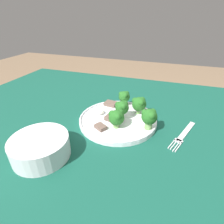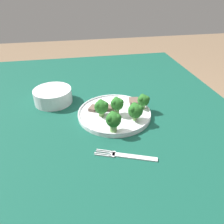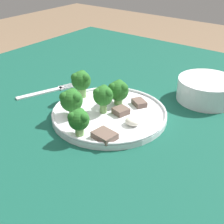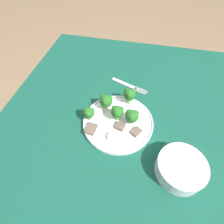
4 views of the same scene
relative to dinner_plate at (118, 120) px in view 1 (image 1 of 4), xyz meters
The scene contains 13 objects.
table 0.13m from the dinner_plate, 57.12° to the left, with size 1.27×1.09×0.73m.
dinner_plate is the anchor object (origin of this frame).
fork 0.21m from the dinner_plate, behind, with size 0.08×0.17×0.00m.
cream_bowl 0.26m from the dinner_plate, 57.39° to the left, with size 0.15×0.15×0.06m.
broccoli_floret_near_rim_left 0.05m from the dinner_plate, 150.94° to the right, with size 0.05×0.05×0.06m.
broccoli_floret_center_left 0.06m from the dinner_plate, 101.61° to the left, with size 0.05×0.05×0.06m.
broccoli_floret_back_left 0.12m from the dinner_plate, 167.26° to the left, with size 0.05×0.05×0.07m.
broccoli_floret_front_left 0.09m from the dinner_plate, 134.72° to the right, with size 0.05×0.05×0.06m.
broccoli_floret_center_back 0.12m from the dinner_plate, 85.83° to the right, with size 0.04×0.04×0.06m.
meat_slice_front_slice 0.03m from the dinner_plate, 27.23° to the left, with size 0.04×0.04×0.01m.
meat_slice_middle_slice 0.11m from the dinner_plate, 57.43° to the right, with size 0.05×0.04×0.01m.
meat_slice_rear_slice 0.08m from the dinner_plate, 63.43° to the left, with size 0.04×0.04×0.01m.
sauce_dollop 0.07m from the dinner_plate, ahead, with size 0.03×0.03×0.02m.
Camera 1 is at (-0.19, 0.41, 1.06)m, focal length 28.00 mm.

